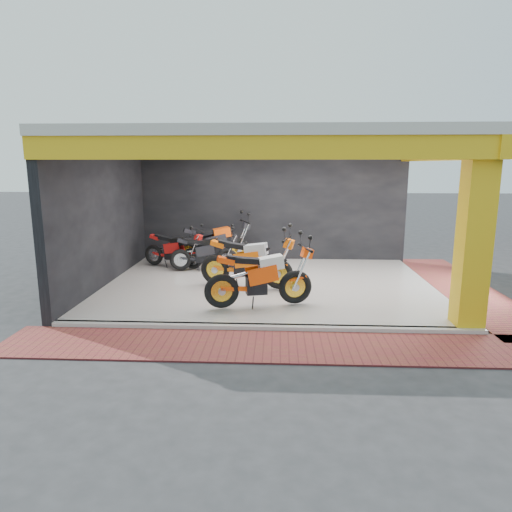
{
  "coord_description": "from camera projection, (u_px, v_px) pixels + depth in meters",
  "views": [
    {
      "loc": [
        0.23,
        -9.03,
        3.03
      ],
      "look_at": [
        -0.29,
        1.46,
        0.9
      ],
      "focal_mm": 32.0,
      "sensor_mm": 36.0,
      "label": 1
    }
  ],
  "objects": [
    {
      "name": "showroom_floor",
      "position": [
        269.0,
        285.0,
        11.4
      ],
      "size": [
        8.0,
        6.0,
        0.1
      ],
      "primitive_type": "cube",
      "color": "beige",
      "rests_on": "ground"
    },
    {
      "name": "floor_kerb",
      "position": [
        265.0,
        328.0,
        8.44
      ],
      "size": [
        8.0,
        0.2,
        0.1
      ],
      "primitive_type": "cube",
      "color": "beige",
      "rests_on": "ground"
    },
    {
      "name": "back_wall",
      "position": [
        271.0,
        206.0,
        14.1
      ],
      "size": [
        8.2,
        0.2,
        3.5
      ],
      "primitive_type": "cube",
      "color": "black",
      "rests_on": "ground"
    },
    {
      "name": "paver_right",
      "position": [
        464.0,
        289.0,
        11.17
      ],
      "size": [
        1.4,
        7.0,
        0.03
      ],
      "primitive_type": "cube",
      "color": "maroon",
      "rests_on": "ground"
    },
    {
      "name": "paver_front",
      "position": [
        264.0,
        346.0,
        7.69
      ],
      "size": [
        9.0,
        1.4,
        0.03
      ],
      "primitive_type": "cube",
      "color": "maroon",
      "rests_on": "ground"
    },
    {
      "name": "header_beam_front",
      "position": [
        266.0,
        148.0,
        7.82
      ],
      "size": [
        8.4,
        0.3,
        0.4
      ],
      "primitive_type": "cube",
      "color": "gold",
      "rests_on": "corner_column"
    },
    {
      "name": "showroom_ceiling",
      "position": [
        270.0,
        139.0,
        10.69
      ],
      "size": [
        8.4,
        6.4,
        0.2
      ],
      "primitive_type": "cube",
      "color": "beige",
      "rests_on": "corner_column"
    },
    {
      "name": "ground",
      "position": [
        267.0,
        313.0,
        9.45
      ],
      "size": [
        80.0,
        80.0,
        0.0
      ],
      "primitive_type": "plane",
      "color": "#2D2D30",
      "rests_on": "ground"
    },
    {
      "name": "moto_row_c",
      "position": [
        239.0,
        238.0,
        13.63
      ],
      "size": [
        2.58,
        1.77,
        1.48
      ],
      "primitive_type": null,
      "rotation": [
        0.0,
        0.0,
        0.4
      ],
      "color": "black",
      "rests_on": "showroom_floor"
    },
    {
      "name": "moto_hero",
      "position": [
        295.0,
        271.0,
        9.51
      ],
      "size": [
        2.54,
        1.46,
        1.47
      ],
      "primitive_type": null,
      "rotation": [
        0.0,
        0.0,
        0.25
      ],
      "color": "#FD480A",
      "rests_on": "showroom_floor"
    },
    {
      "name": "moto_row_a",
      "position": [
        278.0,
        259.0,
        10.63
      ],
      "size": [
        2.57,
        1.41,
        1.49
      ],
      "primitive_type": null,
      "rotation": [
        0.0,
        0.0,
        -0.22
      ],
      "color": "#EA5E09",
      "rests_on": "showroom_floor"
    },
    {
      "name": "moto_row_d",
      "position": [
        227.0,
        249.0,
        12.66
      ],
      "size": [
        2.07,
        0.99,
        1.22
      ],
      "primitive_type": null,
      "rotation": [
        0.0,
        0.0,
        0.13
      ],
      "color": "black",
      "rests_on": "showroom_floor"
    },
    {
      "name": "corner_column",
      "position": [
        474.0,
        236.0,
        8.19
      ],
      "size": [
        0.5,
        0.5,
        3.5
      ],
      "primitive_type": "cube",
      "color": "gold",
      "rests_on": "ground"
    },
    {
      "name": "left_wall",
      "position": [
        103.0,
        216.0,
        11.26
      ],
      "size": [
        0.2,
        6.2,
        3.5
      ],
      "primitive_type": "cube",
      "color": "black",
      "rests_on": "ground"
    },
    {
      "name": "moto_row_b",
      "position": [
        192.0,
        248.0,
        12.73
      ],
      "size": [
        2.14,
        1.39,
        1.23
      ],
      "primitive_type": null,
      "rotation": [
        0.0,
        0.0,
        -0.36
      ],
      "color": "red",
      "rests_on": "showroom_floor"
    },
    {
      "name": "header_beam_right",
      "position": [
        442.0,
        152.0,
        10.56
      ],
      "size": [
        0.3,
        6.4,
        0.4
      ],
      "primitive_type": "cube",
      "color": "gold",
      "rests_on": "corner_column"
    }
  ]
}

